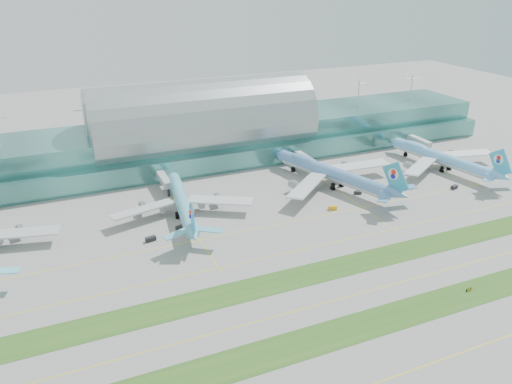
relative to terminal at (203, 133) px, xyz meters
name	(u,v)px	position (x,y,z in m)	size (l,w,h in m)	color
ground	(319,276)	(-0.01, -128.79, -14.23)	(700.00, 700.00, 0.00)	gray
terminal	(203,133)	(0.00, 0.00, 0.00)	(340.00, 69.10, 36.00)	#3D7A75
grass_strip_near	(367,325)	(-0.01, -156.79, -14.19)	(420.00, 12.00, 0.08)	#2D591E
grass_strip_far	(316,273)	(-0.01, -126.79, -14.19)	(420.00, 12.00, 0.08)	#2D591E
taxiline_a	(411,370)	(-0.01, -176.79, -14.22)	(420.00, 0.35, 0.01)	yellow
taxiline_b	(341,298)	(-0.01, -142.79, -14.22)	(420.00, 0.35, 0.01)	yellow
taxiline_c	(295,251)	(-0.01, -110.79, -14.22)	(420.00, 0.35, 0.01)	yellow
taxiline_d	(270,226)	(-0.01, -88.79, -14.22)	(420.00, 0.35, 0.01)	yellow
airliner_b	(182,201)	(-30.00, -63.75, -8.37)	(60.27, 68.90, 18.98)	#5EB9D0
airliner_c	(330,172)	(44.24, -61.44, -7.40)	(67.11, 78.01, 22.14)	#5A8CC6
airliner_d	(440,157)	(108.97, -64.22, -7.93)	(64.49, 73.96, 20.42)	#6FBCF5
gse_c	(151,239)	(-47.65, -82.19, -13.35)	(4.05, 1.71, 1.74)	black
gse_d	(180,227)	(-34.73, -76.94, -13.55)	(3.32, 1.71, 1.35)	black
gse_e	(333,208)	(31.39, -85.47, -13.38)	(3.39, 1.82, 1.69)	orange
gse_f	(358,193)	(50.91, -75.68, -13.53)	(3.33, 1.79, 1.40)	black
gse_g	(454,187)	(96.92, -88.47, -13.35)	(3.54, 1.79, 1.75)	black
gse_h	(484,171)	(126.95, -77.71, -13.54)	(3.49, 1.66, 1.37)	black
taxiway_sign_east	(469,290)	(40.43, -155.52, -13.74)	(2.33, 0.35, 0.98)	black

